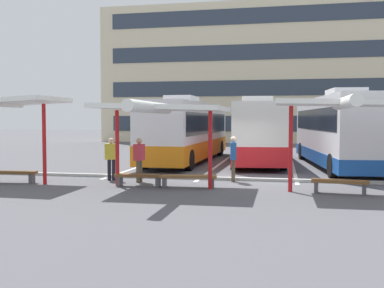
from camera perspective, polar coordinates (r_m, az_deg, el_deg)
ground_plane at (r=17.87m, az=6.96°, el=-4.62°), size 160.00×160.00×0.00m
terminal_building at (r=51.63m, az=9.90°, el=8.50°), size 35.93×10.65×17.28m
coach_bus_0 at (r=25.70m, az=-0.46°, el=1.51°), size 2.80×12.37×3.66m
coach_bus_1 at (r=25.07m, az=8.10°, el=1.35°), size 3.54×10.61×3.57m
coach_bus_2 at (r=23.73m, az=18.02°, el=1.56°), size 3.66×12.10×3.83m
lane_stripe_0 at (r=24.97m, az=-5.27°, el=-2.40°), size 0.16×14.00×0.01m
lane_stripe_1 at (r=24.16m, az=3.51°, el=-2.57°), size 0.16×14.00×0.01m
lane_stripe_2 at (r=23.95m, az=12.66°, el=-2.69°), size 0.16×14.00×0.01m
lane_stripe_3 at (r=24.36m, az=21.75°, el=-2.74°), size 0.16×14.00×0.01m
waiting_shelter_0 at (r=17.87m, az=-22.47°, el=4.72°), size 3.67×4.36×3.23m
bench_0 at (r=18.28m, az=-21.68°, el=-3.58°), size 1.74×0.62×0.45m
waiting_shelter_1 at (r=15.52m, az=-4.03°, el=4.44°), size 4.38×5.35×2.97m
bench_1 at (r=16.22m, az=-6.76°, el=-4.20°), size 1.73×0.45×0.45m
bench_2 at (r=15.81m, az=-0.47°, el=-4.35°), size 2.02×0.62×0.45m
waiting_shelter_2 at (r=15.04m, az=18.49°, el=4.68°), size 4.14×4.40×3.08m
bench_3 at (r=15.33m, az=18.26°, el=-4.76°), size 1.81×0.64×0.45m
platform_kerb at (r=17.78m, az=6.94°, el=-4.46°), size 44.00×0.24×0.12m
waiting_passenger_0 at (r=17.25m, az=-6.72°, el=-1.61°), size 0.35×0.53×1.70m
waiting_passenger_1 at (r=17.35m, az=5.26°, el=-1.45°), size 0.28×0.53×1.75m
waiting_passenger_2 at (r=17.95m, az=-10.21°, el=-1.49°), size 0.52×0.32×1.68m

